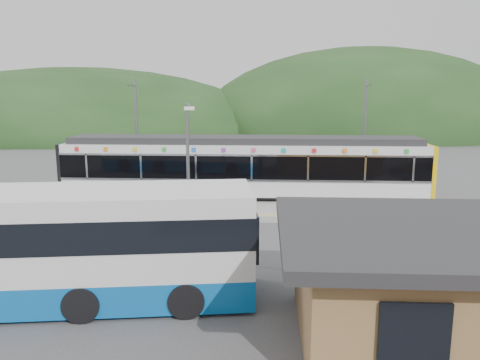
{
  "coord_description": "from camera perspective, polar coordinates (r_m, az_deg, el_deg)",
  "views": [
    {
      "loc": [
        1.06,
        -20.16,
        6.2
      ],
      "look_at": [
        -0.12,
        1.0,
        2.22
      ],
      "focal_mm": 35.0,
      "sensor_mm": 36.0,
      "label": 1
    }
  ],
  "objects": [
    {
      "name": "catenary_mast_west",
      "position": [
        29.93,
        -12.49,
        5.5
      ],
      "size": [
        0.18,
        1.8,
        7.0
      ],
      "color": "slate",
      "rests_on": "ground"
    },
    {
      "name": "hills",
      "position": [
        26.69,
        14.21,
        -3.13
      ],
      "size": [
        146.0,
        149.0,
        26.0
      ],
      "color": "#1E3D19",
      "rests_on": "ground"
    },
    {
      "name": "train",
      "position": [
        26.51,
        0.48,
        1.67
      ],
      "size": [
        20.44,
        3.01,
        3.74
      ],
      "color": "black",
      "rests_on": "ground"
    },
    {
      "name": "station_shelter",
      "position": [
        13.05,
        25.72,
        -11.31
      ],
      "size": [
        9.2,
        6.2,
        3.0
      ],
      "color": "olive",
      "rests_on": "ground"
    },
    {
      "name": "yellow_line",
      "position": [
        22.95,
        0.45,
        -4.24
      ],
      "size": [
        26.0,
        0.1,
        0.01
      ],
      "primitive_type": "cube",
      "color": "yellow",
      "rests_on": "platform"
    },
    {
      "name": "catenary_mast_east",
      "position": [
        29.44,
        14.89,
        5.31
      ],
      "size": [
        0.18,
        1.8,
        7.0
      ],
      "color": "slate",
      "rests_on": "ground"
    },
    {
      "name": "lamp_post",
      "position": [
        17.4,
        -6.42,
        1.6
      ],
      "size": [
        0.38,
        1.07,
        5.83
      ],
      "rotation": [
        0.0,
        0.0,
        0.26
      ],
      "color": "slate",
      "rests_on": "ground"
    },
    {
      "name": "platform",
      "position": [
        24.25,
        0.59,
        -3.81
      ],
      "size": [
        26.0,
        3.2,
        0.3
      ],
      "primitive_type": "cube",
      "color": "#9E9E99",
      "rests_on": "ground"
    },
    {
      "name": "bus",
      "position": [
        15.06,
        -23.38,
        -7.86
      ],
      "size": [
        12.8,
        4.63,
        3.41
      ],
      "rotation": [
        0.0,
        0.0,
        0.14
      ],
      "color": "#0B5DB0",
      "rests_on": "ground"
    },
    {
      "name": "ground",
      "position": [
        21.11,
        0.18,
        -6.43
      ],
      "size": [
        120.0,
        120.0,
        0.0
      ],
      "primitive_type": "plane",
      "color": "#4C4C4F",
      "rests_on": "ground"
    }
  ]
}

